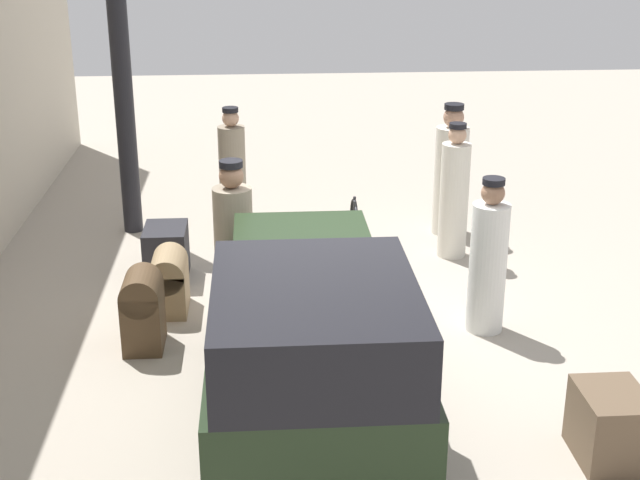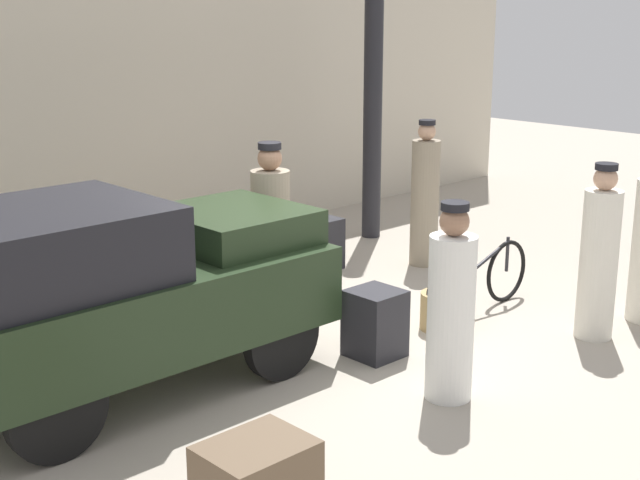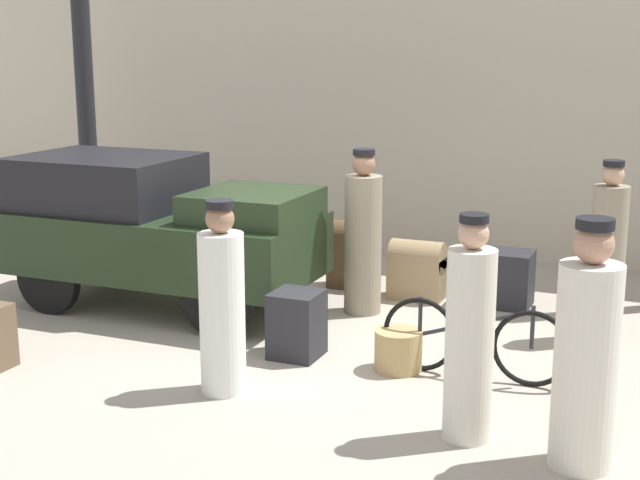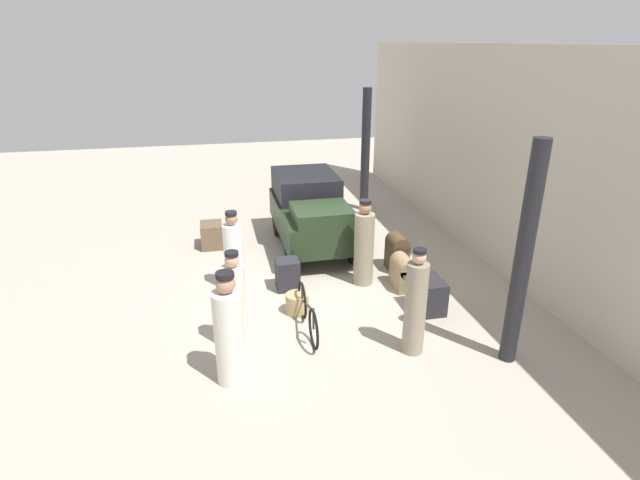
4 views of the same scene
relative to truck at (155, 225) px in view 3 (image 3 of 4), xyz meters
name	(u,v)px [view 3 (image 3 of 4)]	position (x,y,z in m)	size (l,w,h in m)	color
ground_plane	(293,337)	(1.81, -0.42, -0.90)	(30.00, 30.00, 0.00)	#A89E8E
station_building_facade	(419,85)	(1.81, 3.65, 1.35)	(16.00, 0.15, 4.50)	beige
canopy_pillar_left	(87,126)	(-2.39, 2.05, 0.79)	(0.25, 0.25, 3.39)	black
truck	(155,225)	(0.00, 0.00, 0.00)	(3.27, 1.54, 1.61)	black
bicycle	(474,340)	(3.68, -0.80, -0.56)	(1.62, 0.04, 0.70)	black
wicker_basket	(398,350)	(3.02, -0.86, -0.72)	(0.42, 0.42, 0.36)	tan
porter_lifting_near_truck	(607,258)	(4.59, 0.70, -0.09)	(0.33, 0.33, 1.74)	gray
conductor_in_dark_uniform	(363,239)	(2.14, 0.63, -0.10)	(0.39, 0.39, 1.74)	gray
porter_with_bicycle	(222,306)	(1.85, -1.88, -0.17)	(0.37, 0.37, 1.60)	white
porter_standing_middle	(586,357)	(4.72, -2.11, -0.12)	(0.42, 0.42, 1.72)	silver
porter_carrying_trunk	(470,338)	(3.90, -1.98, -0.14)	(0.35, 0.35, 1.66)	silver
trunk_large_brown	(297,324)	(2.06, -0.88, -0.60)	(0.43, 0.44, 0.61)	#232328
suitcase_tan_flat	(417,269)	(2.53, 1.34, -0.56)	(0.60, 0.38, 0.67)	#937A56
trunk_barrel_dark	(353,253)	(1.70, 1.52, -0.49)	(0.52, 0.38, 0.79)	#4C3823
trunk_umber_medium	(501,278)	(3.45, 1.45, -0.60)	(0.65, 0.48, 0.61)	#232328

